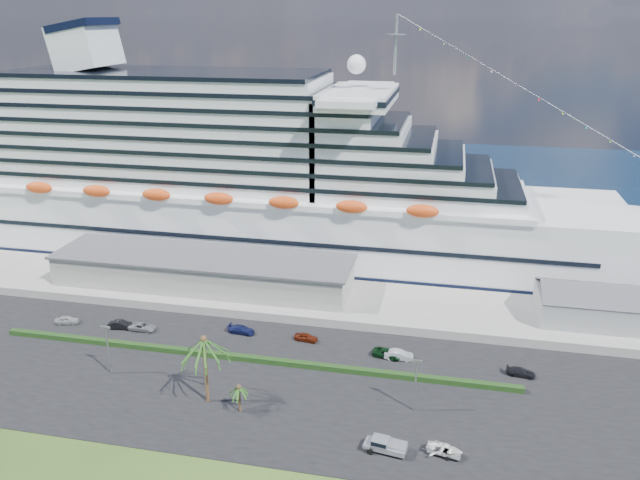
% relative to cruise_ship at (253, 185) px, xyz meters
% --- Properties ---
extents(ground, '(420.00, 420.00, 0.00)m').
position_rel_cruise_ship_xyz_m(ground, '(21.53, -64.00, -16.69)').
color(ground, '#2C4617').
rests_on(ground, ground).
extents(asphalt_lot, '(140.00, 38.00, 0.12)m').
position_rel_cruise_ship_xyz_m(asphalt_lot, '(21.53, -53.00, -16.63)').
color(asphalt_lot, black).
rests_on(asphalt_lot, ground).
extents(wharf, '(240.00, 20.00, 1.80)m').
position_rel_cruise_ship_xyz_m(wharf, '(21.53, -24.00, -15.79)').
color(wharf, gray).
rests_on(wharf, ground).
extents(water, '(420.00, 160.00, 0.02)m').
position_rel_cruise_ship_xyz_m(water, '(21.53, 66.00, -16.68)').
color(water, black).
rests_on(water, ground).
extents(cruise_ship, '(191.00, 38.00, 54.00)m').
position_rel_cruise_ship_xyz_m(cruise_ship, '(0.00, 0.00, 0.00)').
color(cruise_ship, silver).
rests_on(cruise_ship, ground).
extents(terminal_building, '(61.00, 15.00, 6.30)m').
position_rel_cruise_ship_xyz_m(terminal_building, '(-3.47, -24.00, -11.68)').
color(terminal_building, gray).
rests_on(terminal_building, wharf).
extents(port_shed, '(24.00, 12.31, 7.37)m').
position_rel_cruise_ship_xyz_m(port_shed, '(73.53, -24.00, -12.30)').
color(port_shed, gray).
rests_on(port_shed, wharf).
extents(hedge, '(88.00, 1.10, 0.90)m').
position_rel_cruise_ship_xyz_m(hedge, '(13.53, -48.00, -16.12)').
color(hedge, black).
rests_on(hedge, asphalt_lot).
extents(lamp_post_left, '(1.60, 0.35, 8.27)m').
position_rel_cruise_ship_xyz_m(lamp_post_left, '(-6.47, -56.00, -11.35)').
color(lamp_post_left, gray).
rests_on(lamp_post_left, asphalt_lot).
extents(lamp_post_right, '(1.60, 0.35, 8.27)m').
position_rel_cruise_ship_xyz_m(lamp_post_right, '(41.53, -56.00, -11.35)').
color(lamp_post_right, gray).
rests_on(lamp_post_right, asphalt_lot).
extents(palm_tall, '(8.82, 8.82, 11.13)m').
position_rel_cruise_ship_xyz_m(palm_tall, '(11.53, -60.00, -7.49)').
color(palm_tall, '#47301E').
rests_on(palm_tall, ground).
extents(palm_short, '(3.53, 3.53, 4.56)m').
position_rel_cruise_ship_xyz_m(palm_short, '(17.03, -61.50, -13.03)').
color(palm_short, '#47301E').
rests_on(palm_short, ground).
extents(parked_car_0, '(4.57, 2.69, 1.46)m').
position_rel_cruise_ship_xyz_m(parked_car_0, '(-22.96, -42.41, -15.84)').
color(parked_car_0, '#B1B1B3').
rests_on(parked_car_0, asphalt_lot).
extents(parked_car_1, '(4.79, 2.07, 1.53)m').
position_rel_cruise_ship_xyz_m(parked_car_1, '(-12.20, -42.11, -15.81)').
color(parked_car_1, black).
rests_on(parked_car_1, asphalt_lot).
extents(parked_car_2, '(4.92, 2.31, 1.36)m').
position_rel_cruise_ship_xyz_m(parked_car_2, '(-8.21, -41.90, -15.89)').
color(parked_car_2, gray).
rests_on(parked_car_2, asphalt_lot).
extents(parked_car_3, '(5.01, 2.42, 1.41)m').
position_rel_cruise_ship_xyz_m(parked_car_3, '(9.65, -39.17, -15.87)').
color(parked_car_3, '#161C4D').
rests_on(parked_car_3, asphalt_lot).
extents(parked_car_4, '(4.29, 2.14, 1.40)m').
position_rel_cruise_ship_xyz_m(parked_car_4, '(21.64, -39.51, -15.87)').
color(parked_car_4, '#5F1D0C').
rests_on(parked_car_4, asphalt_lot).
extents(parked_car_5, '(4.84, 1.88, 1.57)m').
position_rel_cruise_ship_xyz_m(parked_car_5, '(38.06, -42.31, -15.79)').
color(parked_car_5, silver).
rests_on(parked_car_5, asphalt_lot).
extents(parked_car_6, '(5.36, 3.18, 1.40)m').
position_rel_cruise_ship_xyz_m(parked_car_6, '(36.16, -42.02, -15.88)').
color(parked_car_6, black).
rests_on(parked_car_6, asphalt_lot).
extents(parked_car_7, '(4.66, 2.31, 1.30)m').
position_rel_cruise_ship_xyz_m(parked_car_7, '(57.39, -43.32, -15.92)').
color(parked_car_7, black).
rests_on(parked_car_7, asphalt_lot).
extents(pickup_truck, '(5.80, 2.84, 1.96)m').
position_rel_cruise_ship_xyz_m(pickup_truck, '(38.39, -65.91, -15.50)').
color(pickup_truck, black).
rests_on(pickup_truck, asphalt_lot).
extents(boat_trailer, '(5.57, 4.12, 1.54)m').
position_rel_cruise_ship_xyz_m(boat_trailer, '(46.04, -65.15, -15.55)').
color(boat_trailer, gray).
rests_on(boat_trailer, asphalt_lot).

